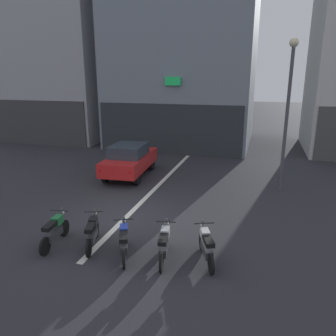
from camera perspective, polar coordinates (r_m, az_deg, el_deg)
name	(u,v)px	position (r m, az deg, el deg)	size (l,w,h in m)	color
ground_plane	(125,219)	(11.66, -7.62, -8.83)	(120.00, 120.00, 0.00)	#2B2B30
lane_centre_line	(171,172)	(16.96, 0.57, -0.77)	(0.20, 18.00, 0.01)	silver
building_corner_left	(56,43)	(29.32, -19.04, 20.01)	(9.55, 8.36, 14.88)	#9E9EA3
building_mid_block	(186,37)	(24.95, 3.18, 22.08)	(9.72, 9.11, 15.22)	gray
car_red_crossing_near	(130,159)	(16.21, -6.78, 1.57)	(2.04, 4.21, 1.64)	black
street_lamp	(288,101)	(14.39, 20.41, 10.97)	(0.36, 0.36, 6.29)	#47474C
motorcycle_green_row_leftmost	(55,230)	(10.27, -19.28, -10.34)	(0.55, 1.67, 0.98)	black
motorcycle_black_row_left_mid	(92,232)	(9.88, -13.16, -10.90)	(0.67, 1.61, 0.98)	black
motorcycle_blue_row_centre	(124,241)	(9.23, -7.75, -12.62)	(0.76, 1.56, 0.98)	black
motorcycle_silver_row_right_mid	(164,244)	(9.02, -0.63, -13.17)	(0.55, 1.66, 0.98)	black
motorcycle_white_row_rightmost	(206,245)	(8.99, 6.74, -13.38)	(0.74, 1.57, 0.98)	black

